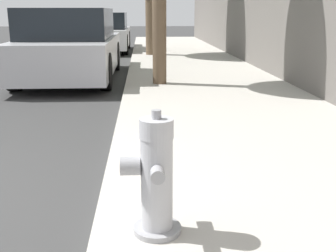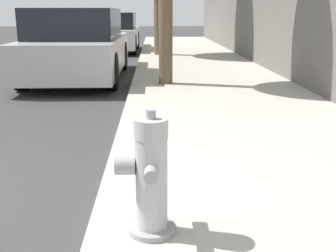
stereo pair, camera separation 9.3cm
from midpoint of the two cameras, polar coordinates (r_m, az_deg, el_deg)
name	(u,v)px [view 1 (the left image)]	position (r m, az deg, el deg)	size (l,w,h in m)	color
sidewalk_slab	(312,206)	(3.26, 18.11, -10.29)	(3.08, 40.00, 0.11)	#B7B2A8
fire_hydrant	(156,178)	(2.52, -2.75, -7.09)	(0.36, 0.39, 0.77)	#97979C
parked_car_near	(71,46)	(9.28, -13.32, 10.52)	(1.86, 4.46, 1.48)	#B7B7BC
parked_car_mid	(104,33)	(15.67, -8.80, 12.36)	(1.76, 4.04, 1.38)	silver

